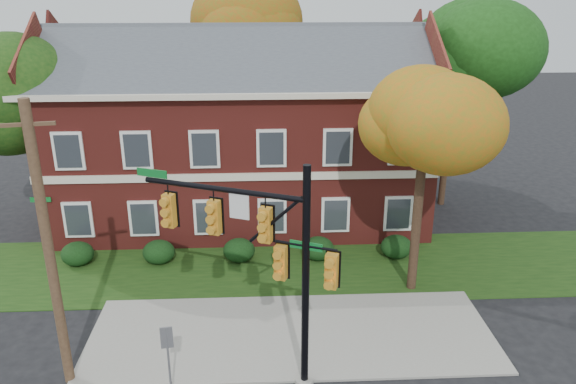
{
  "coord_description": "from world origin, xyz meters",
  "views": [
    {
      "loc": [
        -0.95,
        -15.57,
        11.58
      ],
      "look_at": [
        -0.03,
        3.0,
        4.61
      ],
      "focal_mm": 35.0,
      "sensor_mm": 36.0,
      "label": 1
    }
  ],
  "objects_px": {
    "hedge_right": "(318,248)",
    "tree_far_rear": "(264,30)",
    "hedge_far_right": "(396,247)",
    "hedge_left": "(159,252)",
    "hedge_center": "(239,250)",
    "sign_post": "(168,351)",
    "tree_right_rear": "(463,55)",
    "utility_pole": "(49,251)",
    "tree_left_rear": "(27,95)",
    "traffic_signal": "(264,249)",
    "tree_near_right": "(432,128)",
    "apartment_building": "(240,123)",
    "hedge_far_left": "(77,254)"
  },
  "relations": [
    {
      "from": "apartment_building",
      "to": "tree_near_right",
      "type": "bearing_deg",
      "value": -48.23
    },
    {
      "from": "tree_left_rear",
      "to": "traffic_signal",
      "type": "bearing_deg",
      "value": -47.6
    },
    {
      "from": "apartment_building",
      "to": "hedge_far_right",
      "type": "height_order",
      "value": "apartment_building"
    },
    {
      "from": "hedge_center",
      "to": "sign_post",
      "type": "relative_size",
      "value": 0.57
    },
    {
      "from": "apartment_building",
      "to": "tree_left_rear",
      "type": "xyz_separation_m",
      "value": [
        -9.73,
        -1.12,
        1.69
      ]
    },
    {
      "from": "tree_right_rear",
      "to": "sign_post",
      "type": "distance_m",
      "value": 20.73
    },
    {
      "from": "utility_pole",
      "to": "hedge_far_right",
      "type": "bearing_deg",
      "value": 22.75
    },
    {
      "from": "tree_right_rear",
      "to": "utility_pole",
      "type": "height_order",
      "value": "tree_right_rear"
    },
    {
      "from": "hedge_far_right",
      "to": "tree_near_right",
      "type": "height_order",
      "value": "tree_near_right"
    },
    {
      "from": "tree_far_rear",
      "to": "sign_post",
      "type": "xyz_separation_m",
      "value": [
        -3.07,
        -21.74,
        -7.17
      ]
    },
    {
      "from": "hedge_center",
      "to": "apartment_building",
      "type": "bearing_deg",
      "value": 90.0
    },
    {
      "from": "hedge_far_left",
      "to": "tree_right_rear",
      "type": "bearing_deg",
      "value": 18.45
    },
    {
      "from": "hedge_far_right",
      "to": "sign_post",
      "type": "xyz_separation_m",
      "value": [
        -8.73,
        -8.65,
        1.14
      ]
    },
    {
      "from": "hedge_center",
      "to": "hedge_far_right",
      "type": "relative_size",
      "value": 1.0
    },
    {
      "from": "hedge_right",
      "to": "tree_far_rear",
      "type": "relative_size",
      "value": 0.12
    },
    {
      "from": "hedge_center",
      "to": "hedge_right",
      "type": "height_order",
      "value": "same"
    },
    {
      "from": "hedge_right",
      "to": "tree_left_rear",
      "type": "distance_m",
      "value": 15.17
    },
    {
      "from": "tree_far_rear",
      "to": "utility_pole",
      "type": "bearing_deg",
      "value": -106.96
    },
    {
      "from": "tree_far_rear",
      "to": "sign_post",
      "type": "distance_m",
      "value": 23.1
    },
    {
      "from": "hedge_far_right",
      "to": "hedge_right",
      "type": "bearing_deg",
      "value": 180.0
    },
    {
      "from": "tree_near_right",
      "to": "traffic_signal",
      "type": "relative_size",
      "value": 1.22
    },
    {
      "from": "apartment_building",
      "to": "hedge_right",
      "type": "bearing_deg",
      "value": -56.33
    },
    {
      "from": "tree_left_rear",
      "to": "utility_pole",
      "type": "xyz_separation_m",
      "value": [
        4.73,
        -11.84,
        -2.22
      ]
    },
    {
      "from": "tree_right_rear",
      "to": "tree_left_rear",
      "type": "bearing_deg",
      "value": -174.64
    },
    {
      "from": "hedge_right",
      "to": "apartment_building",
      "type": "bearing_deg",
      "value": 123.67
    },
    {
      "from": "traffic_signal",
      "to": "utility_pole",
      "type": "bearing_deg",
      "value": -157.24
    },
    {
      "from": "hedge_center",
      "to": "utility_pole",
      "type": "xyz_separation_m",
      "value": [
        -5.0,
        -7.7,
        3.94
      ]
    },
    {
      "from": "hedge_center",
      "to": "traffic_signal",
      "type": "xyz_separation_m",
      "value": [
        1.09,
        -7.71,
        3.85
      ]
    },
    {
      "from": "hedge_far_left",
      "to": "utility_pole",
      "type": "relative_size",
      "value": 0.16
    },
    {
      "from": "traffic_signal",
      "to": "sign_post",
      "type": "bearing_deg",
      "value": -138.69
    },
    {
      "from": "hedge_far_right",
      "to": "tree_right_rear",
      "type": "bearing_deg",
      "value": 54.77
    },
    {
      "from": "tree_right_rear",
      "to": "sign_post",
      "type": "relative_size",
      "value": 4.32
    },
    {
      "from": "hedge_right",
      "to": "tree_left_rear",
      "type": "bearing_deg",
      "value": 162.63
    },
    {
      "from": "hedge_far_right",
      "to": "sign_post",
      "type": "relative_size",
      "value": 0.57
    },
    {
      "from": "tree_right_rear",
      "to": "tree_far_rear",
      "type": "bearing_deg",
      "value": 145.0
    },
    {
      "from": "hedge_far_right",
      "to": "utility_pole",
      "type": "distance_m",
      "value": 14.79
    },
    {
      "from": "tree_far_rear",
      "to": "utility_pole",
      "type": "height_order",
      "value": "tree_far_rear"
    },
    {
      "from": "tree_far_rear",
      "to": "hedge_left",
      "type": "bearing_deg",
      "value": -110.29
    },
    {
      "from": "hedge_far_right",
      "to": "traffic_signal",
      "type": "distance_m",
      "value": 10.45
    },
    {
      "from": "hedge_left",
      "to": "tree_far_rear",
      "type": "relative_size",
      "value": 0.12
    },
    {
      "from": "apartment_building",
      "to": "utility_pole",
      "type": "relative_size",
      "value": 2.14
    },
    {
      "from": "hedge_center",
      "to": "tree_left_rear",
      "type": "distance_m",
      "value": 12.23
    },
    {
      "from": "traffic_signal",
      "to": "tree_far_rear",
      "type": "bearing_deg",
      "value": 112.14
    },
    {
      "from": "hedge_center",
      "to": "sign_post",
      "type": "height_order",
      "value": "sign_post"
    },
    {
      "from": "apartment_building",
      "to": "hedge_far_left",
      "type": "distance_m",
      "value": 9.82
    },
    {
      "from": "tree_far_rear",
      "to": "hedge_center",
      "type": "bearing_deg",
      "value": -95.85
    },
    {
      "from": "apartment_building",
      "to": "traffic_signal",
      "type": "distance_m",
      "value": 13.02
    },
    {
      "from": "hedge_right",
      "to": "sign_post",
      "type": "height_order",
      "value": "sign_post"
    },
    {
      "from": "hedge_far_right",
      "to": "tree_right_rear",
      "type": "height_order",
      "value": "tree_right_rear"
    },
    {
      "from": "tree_right_rear",
      "to": "hedge_right",
      "type": "bearing_deg",
      "value": -141.98
    }
  ]
}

